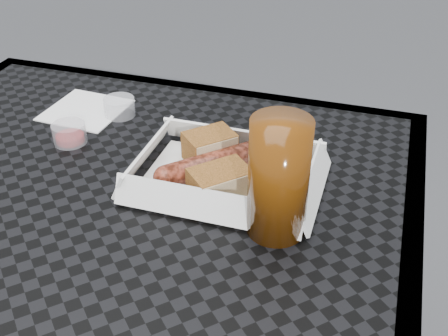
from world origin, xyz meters
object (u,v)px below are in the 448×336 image
(drink_glass, at_px, (278,179))
(food_tray, at_px, (226,181))
(bratwurst, at_px, (214,163))
(patio_table, at_px, (97,259))

(drink_glass, bearing_deg, food_tray, 138.45)
(food_tray, xyz_separation_m, bratwurst, (-0.02, 0.01, 0.02))
(drink_glass, bearing_deg, bratwurst, 140.64)
(bratwurst, height_order, drink_glass, drink_glass)
(food_tray, height_order, bratwurst, bratwurst)
(patio_table, bearing_deg, food_tray, 39.42)
(patio_table, height_order, bratwurst, bratwurst)
(patio_table, relative_size, drink_glass, 5.37)
(food_tray, height_order, drink_glass, drink_glass)
(food_tray, distance_m, drink_glass, 0.14)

